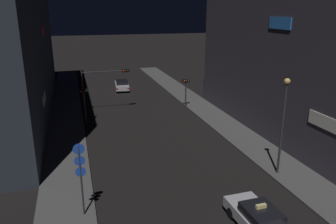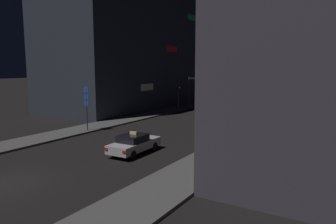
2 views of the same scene
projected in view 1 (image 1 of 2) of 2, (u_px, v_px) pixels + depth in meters
The scene contains 10 objects.
sidewalk_left at pixel (67, 125), 32.68m from camera, with size 3.26×60.29×0.17m, color #4C4C4C.
sidewalk_right at pixel (208, 112), 36.69m from camera, with size 3.26×60.29×0.17m, color #4C4C4C.
building_facade_right at pixel (328, 11), 26.32m from camera, with size 8.66×29.63×21.70m.
taxi at pixel (259, 219), 16.91m from camera, with size 1.92×4.50×1.62m.
far_car at pixel (122, 85), 46.97m from camera, with size 2.19×4.59×1.42m.
traffic_light_overhead at pixel (102, 81), 35.76m from camera, with size 5.19×0.42×4.84m.
traffic_light_left_kerb at pixel (84, 98), 32.58m from camera, with size 0.80×0.42×3.62m.
traffic_light_right_kerb at pixel (186, 87), 37.43m from camera, with size 0.80×0.42×3.56m.
sign_pole_left at pixel (81, 173), 17.51m from camera, with size 0.60×0.10×4.21m.
street_lamp_near_block at pixel (283, 116), 21.71m from camera, with size 0.41×0.41×6.66m.
Camera 1 is at (-6.48, -4.26, 10.99)m, focal length 35.37 mm.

